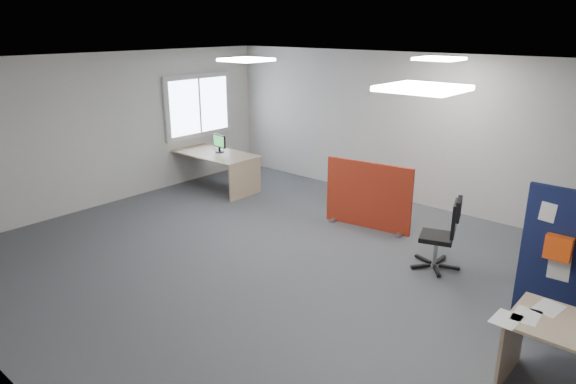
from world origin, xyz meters
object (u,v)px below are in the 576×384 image
Objects in this scene: red_divider at (368,196)px; office_chair at (445,230)px; monitor_second at (219,143)px; second_desk at (216,161)px.

office_chair is at bearing -28.99° from red_divider.
red_divider is 3.73× the size of monitor_second.
red_divider is 3.46m from second_desk.
red_divider reaches higher than monitor_second.
red_divider is 3.43m from monitor_second.
monitor_second is 0.39× the size of office_chair.
red_divider is at bearing 2.60° from second_desk.
office_chair is (5.03, -0.44, 0.00)m from second_desk.
monitor_second is at bearing 155.58° from office_chair.
office_chair is (1.58, -0.60, 0.03)m from red_divider.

